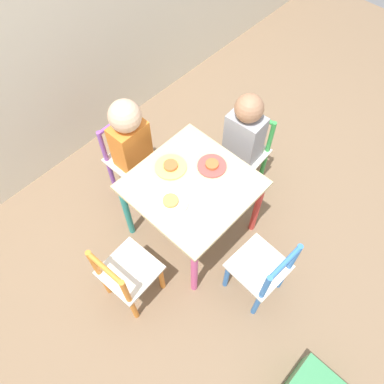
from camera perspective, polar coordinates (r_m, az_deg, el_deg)
The scene contains 11 objects.
ground_plane at distance 2.32m, azimuth 0.00°, elevation -5.67°, with size 6.00×6.00×0.00m, color #7F664C.
kids_table at distance 1.96m, azimuth 0.00°, elevation -0.02°, with size 0.59×0.59×0.50m.
chair_purple at distance 2.32m, azimuth -9.46°, elevation 4.96°, with size 0.26×0.26×0.53m.
chair_green at distance 2.34m, azimuth 8.04°, elevation 5.98°, with size 0.28×0.28×0.53m.
chair_orange at distance 1.95m, azimuth -9.90°, elevation -12.35°, with size 0.27×0.27×0.53m.
chair_blue at distance 1.96m, azimuth 10.57°, elevation -11.72°, with size 0.27×0.27×0.53m.
child_back at distance 2.13m, azimuth -9.12°, elevation 7.42°, with size 0.20×0.22×0.75m.
child_right at distance 2.16m, azimuth 7.68°, elevation 8.06°, with size 0.22×0.21×0.75m.
plate_back at distance 1.95m, azimuth -3.26°, elevation 3.90°, with size 0.17×0.17×0.03m.
plate_right at distance 1.95m, azimuth 3.06°, elevation 4.06°, with size 0.15×0.15×0.03m.
plate_left at distance 1.83m, azimuth -3.26°, elevation -1.50°, with size 0.17×0.17×0.03m.
Camera 1 is at (-0.77, -0.72, 2.07)m, focal length 35.00 mm.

